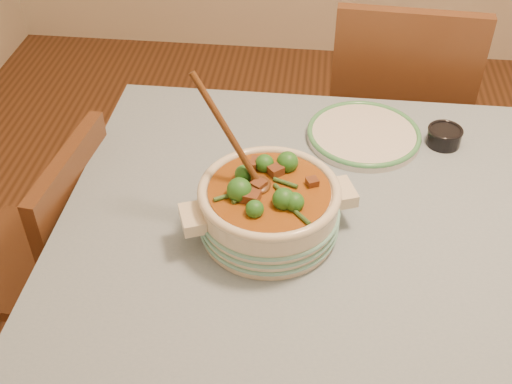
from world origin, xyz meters
TOP-DOWN VIEW (x-y plane):
  - dining_table at (0.00, 0.00)m, footprint 1.68×1.08m
  - stew_casserole at (-0.36, -0.04)m, footprint 0.39×0.38m
  - white_plate at (-0.15, 0.34)m, footprint 0.33×0.33m
  - condiment_bowl at (0.06, 0.34)m, footprint 0.10×0.10m
  - chair_far at (-0.01, 0.82)m, footprint 0.47×0.47m
  - chair_left at (-0.96, 0.10)m, footprint 0.42×0.42m

SIDE VIEW (x-z plane):
  - chair_left at x=-0.96m, z-range 0.06..0.88m
  - chair_far at x=-0.01m, z-range 0.06..1.02m
  - dining_table at x=0.00m, z-range 0.29..1.04m
  - white_plate at x=-0.15m, z-range 0.76..0.78m
  - condiment_bowl at x=0.06m, z-range 0.76..0.81m
  - stew_casserole at x=-0.36m, z-range 0.65..1.01m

